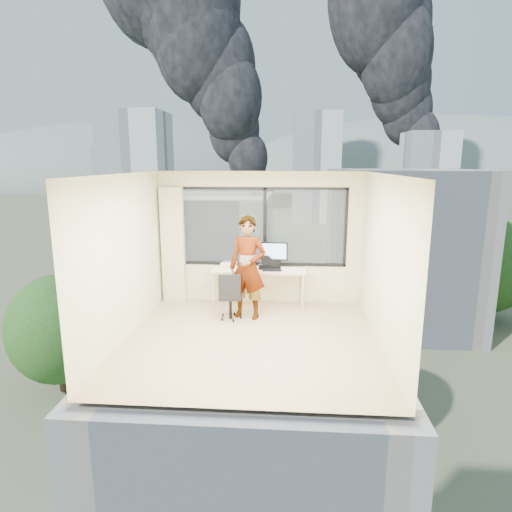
# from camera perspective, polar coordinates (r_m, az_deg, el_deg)

# --- Properties ---
(floor) EXTENTS (4.00, 4.00, 0.01)m
(floor) POSITION_cam_1_polar(r_m,az_deg,el_deg) (7.05, -0.62, -10.92)
(floor) COLOR tan
(floor) RESTS_ON ground
(ceiling) EXTENTS (4.00, 4.00, 0.01)m
(ceiling) POSITION_cam_1_polar(r_m,az_deg,el_deg) (6.48, -0.67, 10.71)
(ceiling) COLOR white
(ceiling) RESTS_ON ground
(wall_front) EXTENTS (4.00, 0.01, 2.60)m
(wall_front) POSITION_cam_1_polar(r_m,az_deg,el_deg) (4.73, -2.73, -5.95)
(wall_front) COLOR beige
(wall_front) RESTS_ON ground
(wall_left) EXTENTS (0.01, 4.00, 2.60)m
(wall_left) POSITION_cam_1_polar(r_m,az_deg,el_deg) (7.10, -16.94, -0.27)
(wall_left) COLOR beige
(wall_left) RESTS_ON ground
(wall_right) EXTENTS (0.01, 4.00, 2.60)m
(wall_right) POSITION_cam_1_polar(r_m,az_deg,el_deg) (6.78, 16.45, -0.82)
(wall_right) COLOR beige
(wall_right) RESTS_ON ground
(window_wall) EXTENTS (3.30, 0.16, 1.55)m
(window_wall) POSITION_cam_1_polar(r_m,az_deg,el_deg) (8.56, 0.84, 3.87)
(window_wall) COLOR black
(window_wall) RESTS_ON ground
(curtain) EXTENTS (0.45, 0.14, 2.30)m
(curtain) POSITION_cam_1_polar(r_m,az_deg,el_deg) (8.79, -10.81, 1.40)
(curtain) COLOR #F6F2C0
(curtain) RESTS_ON floor
(desk) EXTENTS (1.80, 0.60, 0.75)m
(desk) POSITION_cam_1_polar(r_m,az_deg,el_deg) (8.48, 0.33, -4.17)
(desk) COLOR beige
(desk) RESTS_ON floor
(chair) EXTENTS (0.49, 0.49, 0.89)m
(chair) POSITION_cam_1_polar(r_m,az_deg,el_deg) (7.80, -3.38, -5.14)
(chair) COLOR black
(chair) RESTS_ON floor
(person) EXTENTS (0.77, 0.60, 1.85)m
(person) POSITION_cam_1_polar(r_m,az_deg,el_deg) (7.76, -1.11, -1.53)
(person) COLOR #2D2D33
(person) RESTS_ON floor
(monitor) EXTENTS (0.53, 0.15, 0.53)m
(monitor) POSITION_cam_1_polar(r_m,az_deg,el_deg) (8.40, 2.39, 0.15)
(monitor) COLOR black
(monitor) RESTS_ON desk
(game_console) EXTENTS (0.33, 0.30, 0.07)m
(game_console) POSITION_cam_1_polar(r_m,az_deg,el_deg) (8.66, -3.55, -1.05)
(game_console) COLOR white
(game_console) RESTS_ON desk
(laptop) EXTENTS (0.41, 0.43, 0.24)m
(laptop) POSITION_cam_1_polar(r_m,az_deg,el_deg) (8.29, 2.08, -1.04)
(laptop) COLOR black
(laptop) RESTS_ON desk
(cellphone) EXTENTS (0.11, 0.06, 0.01)m
(cellphone) POSITION_cam_1_polar(r_m,az_deg,el_deg) (8.27, 2.92, -1.89)
(cellphone) COLOR black
(cellphone) RESTS_ON desk
(pen_cup) EXTENTS (0.09, 0.09, 0.10)m
(pen_cup) POSITION_cam_1_polar(r_m,az_deg,el_deg) (8.34, 0.58, -1.45)
(pen_cup) COLOR black
(pen_cup) RESTS_ON desk
(handbag) EXTENTS (0.26, 0.14, 0.19)m
(handbag) POSITION_cam_1_polar(r_m,az_deg,el_deg) (8.54, 1.60, -0.78)
(handbag) COLOR #0B4536
(handbag) RESTS_ON desk
(exterior_ground) EXTENTS (400.00, 400.00, 0.04)m
(exterior_ground) POSITION_cam_1_polar(r_m,az_deg,el_deg) (127.57, 4.01, 4.71)
(exterior_ground) COLOR #515B3D
(exterior_ground) RESTS_ON ground
(near_bldg_a) EXTENTS (16.00, 12.00, 14.00)m
(near_bldg_a) POSITION_cam_1_polar(r_m,az_deg,el_deg) (38.94, -10.08, -2.45)
(near_bldg_a) COLOR #EDE3C6
(near_bldg_a) RESTS_ON exterior_ground
(near_bldg_b) EXTENTS (14.00, 13.00, 16.00)m
(near_bldg_b) POSITION_cam_1_polar(r_m,az_deg,el_deg) (46.74, 18.37, 0.83)
(near_bldg_b) COLOR beige
(near_bldg_b) RESTS_ON exterior_ground
(far_tower_a) EXTENTS (14.00, 14.00, 28.00)m
(far_tower_a) POSITION_cam_1_polar(r_m,az_deg,el_deg) (107.54, -15.28, 10.39)
(far_tower_a) COLOR silver
(far_tower_a) RESTS_ON exterior_ground
(far_tower_b) EXTENTS (13.00, 13.00, 30.00)m
(far_tower_b) POSITION_cam_1_polar(r_m,az_deg,el_deg) (126.69, 7.81, 11.38)
(far_tower_b) COLOR silver
(far_tower_b) RESTS_ON exterior_ground
(far_tower_c) EXTENTS (15.00, 15.00, 26.00)m
(far_tower_c) POSITION_cam_1_polar(r_m,az_deg,el_deg) (153.10, 21.50, 10.04)
(far_tower_c) COLOR silver
(far_tower_c) RESTS_ON exterior_ground
(far_tower_d) EXTENTS (16.00, 14.00, 22.00)m
(far_tower_d) POSITION_cam_1_polar(r_m,az_deg,el_deg) (167.87, -17.12, 9.79)
(far_tower_d) COLOR silver
(far_tower_d) RESTS_ON exterior_ground
(hill_a) EXTENTS (288.00, 216.00, 90.00)m
(hill_a) POSITION_cam_1_polar(r_m,az_deg,el_deg) (348.41, -16.17, 9.06)
(hill_a) COLOR slate
(hill_a) RESTS_ON exterior_ground
(hill_b) EXTENTS (300.00, 220.00, 96.00)m
(hill_b) POSITION_cam_1_polar(r_m,az_deg,el_deg) (341.68, 21.45, 8.64)
(hill_b) COLOR slate
(hill_b) RESTS_ON exterior_ground
(tree_a) EXTENTS (7.00, 7.00, 8.00)m
(tree_a) POSITION_cam_1_polar(r_m,az_deg,el_deg) (35.32, -24.44, -10.08)
(tree_a) COLOR #224D19
(tree_a) RESTS_ON exterior_ground
(tree_b) EXTENTS (7.60, 7.60, 9.00)m
(tree_b) POSITION_cam_1_polar(r_m,az_deg,el_deg) (27.58, 11.35, -14.40)
(tree_b) COLOR #224D19
(tree_b) RESTS_ON exterior_ground
(tree_c) EXTENTS (8.40, 8.40, 10.00)m
(tree_c) POSITION_cam_1_polar(r_m,az_deg,el_deg) (52.50, 28.27, -2.17)
(tree_c) COLOR #224D19
(tree_c) RESTS_ON exterior_ground
(smoke_plume_a) EXTENTS (40.00, 24.00, 90.00)m
(smoke_plume_a) POSITION_cam_1_polar(r_m,az_deg,el_deg) (160.94, 0.46, 25.30)
(smoke_plume_a) COLOR black
(smoke_plume_a) RESTS_ON exterior_ground
(smoke_plume_b) EXTENTS (30.00, 18.00, 70.00)m
(smoke_plume_b) POSITION_cam_1_polar(r_m,az_deg,el_deg) (186.25, 22.51, 18.88)
(smoke_plume_b) COLOR black
(smoke_plume_b) RESTS_ON exterior_ground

